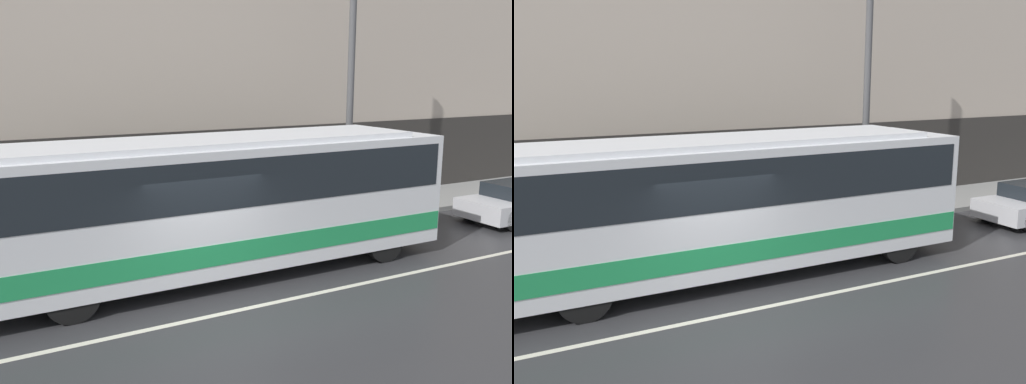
{
  "view_description": "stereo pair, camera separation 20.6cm",
  "coord_description": "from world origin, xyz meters",
  "views": [
    {
      "loc": [
        -4.27,
        -9.31,
        4.56
      ],
      "look_at": [
        1.83,
        2.11,
        1.82
      ],
      "focal_mm": 40.0,
      "sensor_mm": 36.0,
      "label": 1
    },
    {
      "loc": [
        -4.09,
        -9.41,
        4.56
      ],
      "look_at": [
        1.83,
        2.11,
        1.82
      ],
      "focal_mm": 40.0,
      "sensor_mm": 36.0,
      "label": 2
    }
  ],
  "objects": [
    {
      "name": "ground_plane",
      "position": [
        0.0,
        0.0,
        0.0
      ],
      "size": [
        60.0,
        60.0,
        0.0
      ],
      "primitive_type": "plane",
      "color": "#2D2D30"
    },
    {
      "name": "transit_bus",
      "position": [
        0.69,
        2.11,
        1.77
      ],
      "size": [
        11.41,
        2.6,
        3.14
      ],
      "color": "silver",
      "rests_on": "ground_plane"
    },
    {
      "name": "lane_stripe",
      "position": [
        0.0,
        0.0,
        0.0
      ],
      "size": [
        54.0,
        0.14,
        0.01
      ],
      "color": "beige",
      "rests_on": "ground_plane"
    },
    {
      "name": "utility_pole_near",
      "position": [
        6.37,
        4.6,
        4.45
      ],
      "size": [
        0.21,
        0.21,
        8.6
      ],
      "color": "#4C4C4F",
      "rests_on": "sidewalk"
    },
    {
      "name": "sidewalk",
      "position": [
        0.0,
        5.41,
        0.08
      ],
      "size": [
        60.0,
        2.83,
        0.15
      ],
      "color": "gray",
      "rests_on": "ground_plane"
    },
    {
      "name": "building_facade",
      "position": [
        0.0,
        6.97,
        6.24
      ],
      "size": [
        60.0,
        0.35,
        12.91
      ],
      "color": "#B7A899",
      "rests_on": "ground_plane"
    }
  ]
}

